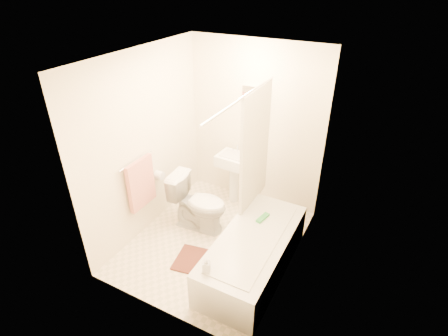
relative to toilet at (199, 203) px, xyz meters
The scene contains 17 objects.
floor 0.55m from the toilet, 27.39° to the right, with size 2.40×2.40×0.00m, color beige.
ceiling 2.05m from the toilet, 27.39° to the right, with size 2.40×2.40×0.00m, color white.
wall_back 1.35m from the toilet, 71.04° to the left, with size 2.00×0.02×2.40m, color beige.
wall_left 1.06m from the toilet, 164.41° to the right, with size 0.02×2.40×2.40m, color beige.
wall_right 1.59m from the toilet, ahead, with size 0.02×2.40×2.40m, color beige.
mirror 1.54m from the toilet, 70.69° to the left, with size 0.40×0.03×0.55m, color white.
curtain_rod 1.74m from the toilet, ahead, with size 0.03×0.03×1.70m, color silver.
shower_curtain 1.10m from the toilet, 26.11° to the left, with size 0.04×0.80×1.55m, color silver.
towel_bar 1.03m from the toilet, 144.73° to the right, with size 0.02×0.02×0.60m, color silver.
towel 0.82m from the toilet, 143.36° to the right, with size 0.06×0.45×0.66m, color #CC7266.
toilet_paper 0.66m from the toilet, behind, with size 0.12×0.12×0.11m, color white.
toilet is the anchor object (origin of this frame).
sink 0.78m from the toilet, 79.47° to the left, with size 0.45×0.36×0.88m, color white, non-canonical shape.
bathtub 1.06m from the toilet, 21.27° to the right, with size 0.74×1.69×0.48m, color silver, non-canonical shape.
bath_mat 0.80m from the toilet, 58.50° to the right, with size 0.61×0.46×0.02m, color #522721.
soap_bottle 1.32m from the toilet, 55.04° to the right, with size 0.08×0.08×0.17m, color white.
scrub_brush 0.94m from the toilet, ahead, with size 0.06×0.21×0.04m, color green.
Camera 1 is at (1.75, -3.06, 3.17)m, focal length 28.00 mm.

